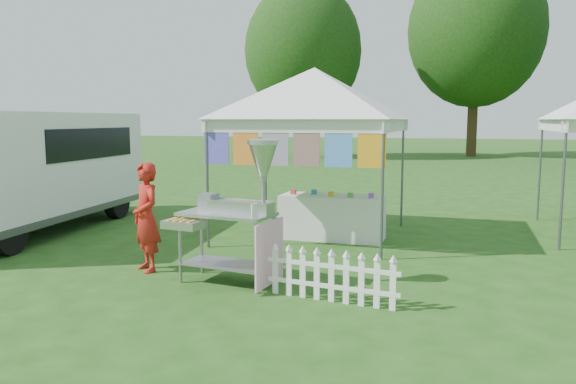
% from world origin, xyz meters
% --- Properties ---
extents(ground, '(120.00, 120.00, 0.00)m').
position_xyz_m(ground, '(0.00, 0.00, 0.00)').
color(ground, '#214814').
rests_on(ground, ground).
extents(canopy_main, '(4.24, 4.24, 3.45)m').
position_xyz_m(canopy_main, '(0.00, 3.49, 2.99)').
color(canopy_main, '#59595E').
rests_on(canopy_main, ground).
extents(tree_left, '(6.40, 6.40, 9.53)m').
position_xyz_m(tree_left, '(-6.00, 24.00, 5.83)').
color(tree_left, '#3C2B16').
rests_on(tree_left, ground).
extents(tree_mid, '(7.60, 7.60, 11.52)m').
position_xyz_m(tree_mid, '(3.00, 28.00, 7.14)').
color(tree_mid, '#3C2B16').
rests_on(tree_mid, ground).
extents(donut_cart, '(1.42, 0.88, 1.85)m').
position_xyz_m(donut_cart, '(-0.12, 0.26, 1.09)').
color(donut_cart, gray).
rests_on(donut_cart, ground).
extents(vendor, '(0.66, 0.62, 1.51)m').
position_xyz_m(vendor, '(-1.60, 0.50, 0.76)').
color(vendor, '#B51F16').
rests_on(vendor, ground).
extents(cargo_van, '(2.63, 5.52, 2.22)m').
position_xyz_m(cargo_van, '(-5.26, 2.40, 1.20)').
color(cargo_van, white).
rests_on(cargo_van, ground).
extents(picket_fence, '(1.61, 0.25, 0.56)m').
position_xyz_m(picket_fence, '(1.14, -0.06, 0.29)').
color(picket_fence, white).
rests_on(picket_fence, ground).
extents(display_table, '(1.80, 0.70, 0.77)m').
position_xyz_m(display_table, '(0.38, 3.35, 0.39)').
color(display_table, white).
rests_on(display_table, ground).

